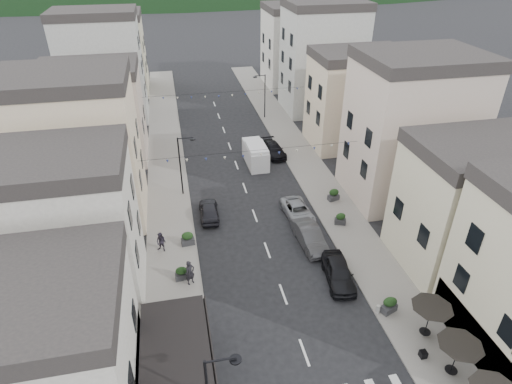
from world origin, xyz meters
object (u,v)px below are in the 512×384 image
Objects in this scene: delivery_van at (256,154)px; pedestrian_b at (161,242)px; pedestrian_a at (190,273)px; parked_car_b at (310,237)px; parked_car_c at (298,211)px; parked_car_d at (274,149)px; parked_car_e at (209,210)px; parked_car_a at (339,272)px.

pedestrian_b is at bearing -128.96° from delivery_van.
pedestrian_a is (-8.41, -17.62, -0.08)m from delivery_van.
parked_car_b reaches higher than parked_car_c.
parked_car_d is at bearing 82.06° from parked_car_c.
parked_car_e is (-7.74, 1.64, 0.05)m from parked_car_c.
parked_car_c is 2.36× the size of pedestrian_a.
parked_car_b is 3.96m from parked_car_c.
pedestrian_a reaches higher than parked_car_c.
delivery_van reaches higher than pedestrian_b.
parked_car_b is at bearing -96.34° from parked_car_c.
parked_car_a reaches higher than parked_car_b.
parked_car_c is 11.08m from delivery_van.
parked_car_e is at bearing 44.24° from pedestrian_a.
pedestrian_a is (-10.54, 1.79, 0.33)m from parked_car_a.
parked_car_d is at bearing 79.45° from pedestrian_b.
parked_car_a reaches higher than parked_car_d.
parked_car_a is 4.55m from parked_car_b.
pedestrian_a is at bearing -116.76° from delivery_van.
pedestrian_a reaches higher than parked_car_d.
delivery_van reaches higher than parked_car_c.
pedestrian_b reaches higher than parked_car_d.
parked_car_d is 14.02m from parked_car_e.
delivery_van is (-1.57, 10.95, 0.54)m from parked_car_c.
pedestrian_b is at bearing 161.51° from parked_car_a.
parked_car_d is 2.74× the size of pedestrian_b.
parked_car_a is at bearing -84.97° from delivery_van.
pedestrian_b reaches higher than parked_car_c.
pedestrian_b is (-11.95, -2.47, 0.32)m from parked_car_c.
parked_car_a is 2.32× the size of pedestrian_a.
pedestrian_b reaches higher than parked_car_a.
delivery_van is at bearing 33.83° from pedestrian_a.
parked_car_c is at bearing -100.50° from parked_car_d.
pedestrian_a is at bearing 76.86° from parked_car_e.
parked_car_d is 0.91× the size of delivery_van.
parked_car_e is 2.07× the size of pedestrian_a.
parked_car_c is 12.71m from parked_car_d.
parked_car_d is at bearing 82.56° from parked_car_b.
pedestrian_b reaches higher than parked_car_e.
delivery_van is (-2.13, 19.40, 0.41)m from parked_car_a.
delivery_van is (6.17, 9.31, 0.49)m from parked_car_e.
parked_car_c is (0.17, 3.96, -0.13)m from parked_car_b.
pedestrian_a is at bearing -168.38° from parked_car_b.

